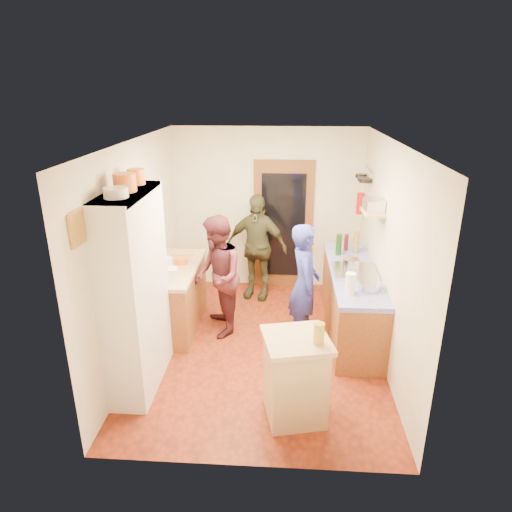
# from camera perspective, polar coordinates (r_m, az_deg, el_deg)

# --- Properties ---
(floor) EXTENTS (3.00, 4.00, 0.02)m
(floor) POSITION_cam_1_polar(r_m,az_deg,el_deg) (6.05, 0.59, -11.25)
(floor) COLOR maroon
(floor) RESTS_ON ground
(ceiling) EXTENTS (3.00, 4.00, 0.02)m
(ceiling) POSITION_cam_1_polar(r_m,az_deg,el_deg) (5.17, 0.70, 14.22)
(ceiling) COLOR silver
(ceiling) RESTS_ON ground
(wall_back) EXTENTS (3.00, 0.02, 2.60)m
(wall_back) POSITION_cam_1_polar(r_m,az_deg,el_deg) (7.39, 1.50, 5.84)
(wall_back) COLOR silver
(wall_back) RESTS_ON ground
(wall_front) EXTENTS (3.00, 0.02, 2.60)m
(wall_front) POSITION_cam_1_polar(r_m,az_deg,el_deg) (3.66, -1.12, -10.44)
(wall_front) COLOR silver
(wall_front) RESTS_ON ground
(wall_left) EXTENTS (0.02, 4.00, 2.60)m
(wall_left) POSITION_cam_1_polar(r_m,az_deg,el_deg) (5.75, -14.55, 0.79)
(wall_left) COLOR silver
(wall_left) RESTS_ON ground
(wall_right) EXTENTS (0.02, 4.00, 2.60)m
(wall_right) POSITION_cam_1_polar(r_m,az_deg,el_deg) (5.61, 16.24, 0.10)
(wall_right) COLOR silver
(wall_right) RESTS_ON ground
(door_frame) EXTENTS (0.95, 0.06, 2.10)m
(door_frame) POSITION_cam_1_polar(r_m,az_deg,el_deg) (7.42, 3.41, 3.86)
(door_frame) COLOR brown
(door_frame) RESTS_ON ground
(door_glass) EXTENTS (0.70, 0.02, 1.70)m
(door_glass) POSITION_cam_1_polar(r_m,az_deg,el_deg) (7.38, 3.40, 3.78)
(door_glass) COLOR black
(door_glass) RESTS_ON door_frame
(hutch_body) EXTENTS (0.40, 1.20, 2.20)m
(hutch_body) POSITION_cam_1_polar(r_m,az_deg,el_deg) (5.06, -14.79, -4.46)
(hutch_body) COLOR silver
(hutch_body) RESTS_ON ground
(hutch_top_shelf) EXTENTS (0.40, 1.14, 0.04)m
(hutch_top_shelf) POSITION_cam_1_polar(r_m,az_deg,el_deg) (4.72, -15.98, 7.51)
(hutch_top_shelf) COLOR silver
(hutch_top_shelf) RESTS_ON hutch_body
(plate_stack) EXTENTS (0.23, 0.23, 0.10)m
(plate_stack) POSITION_cam_1_polar(r_m,az_deg,el_deg) (4.47, -17.12, 7.59)
(plate_stack) COLOR white
(plate_stack) RESTS_ON hutch_top_shelf
(orange_pot_a) EXTENTS (0.22, 0.22, 0.18)m
(orange_pot_a) POSITION_cam_1_polar(r_m,az_deg,el_deg) (4.70, -16.09, 8.82)
(orange_pot_a) COLOR orange
(orange_pot_a) RESTS_ON hutch_top_shelf
(orange_pot_b) EXTENTS (0.18, 0.18, 0.16)m
(orange_pot_b) POSITION_cam_1_polar(r_m,az_deg,el_deg) (5.03, -14.77, 9.58)
(orange_pot_b) COLOR orange
(orange_pot_b) RESTS_ON hutch_top_shelf
(left_counter_base) EXTENTS (0.60, 1.40, 0.85)m
(left_counter_base) POSITION_cam_1_polar(r_m,az_deg,el_deg) (6.40, -10.00, -5.27)
(left_counter_base) COLOR #96532A
(left_counter_base) RESTS_ON ground
(left_counter_top) EXTENTS (0.64, 1.44, 0.05)m
(left_counter_top) POSITION_cam_1_polar(r_m,az_deg,el_deg) (6.22, -10.25, -1.54)
(left_counter_top) COLOR tan
(left_counter_top) RESTS_ON left_counter_base
(toaster) EXTENTS (0.27, 0.22, 0.17)m
(toaster) POSITION_cam_1_polar(r_m,az_deg,el_deg) (5.72, -10.98, -2.39)
(toaster) COLOR white
(toaster) RESTS_ON left_counter_top
(kettle) EXTENTS (0.20, 0.20, 0.20)m
(kettle) POSITION_cam_1_polar(r_m,az_deg,el_deg) (6.01, -11.23, -1.14)
(kettle) COLOR white
(kettle) RESTS_ON left_counter_top
(orange_bowl) EXTENTS (0.21, 0.21, 0.08)m
(orange_bowl) POSITION_cam_1_polar(r_m,az_deg,el_deg) (6.29, -9.31, -0.56)
(orange_bowl) COLOR orange
(orange_bowl) RESTS_ON left_counter_top
(chopping_board) EXTENTS (0.32, 0.25, 0.02)m
(chopping_board) POSITION_cam_1_polar(r_m,az_deg,el_deg) (6.67, -9.09, 0.42)
(chopping_board) COLOR tan
(chopping_board) RESTS_ON left_counter_top
(right_counter_base) EXTENTS (0.60, 2.20, 0.84)m
(right_counter_base) POSITION_cam_1_polar(r_m,az_deg,el_deg) (6.34, 11.80, -5.70)
(right_counter_base) COLOR #96532A
(right_counter_base) RESTS_ON ground
(right_counter_top) EXTENTS (0.62, 2.22, 0.06)m
(right_counter_top) POSITION_cam_1_polar(r_m,az_deg,el_deg) (6.16, 12.11, -1.95)
(right_counter_top) COLOR #1C1FB7
(right_counter_top) RESTS_ON right_counter_base
(hob) EXTENTS (0.55, 0.58, 0.04)m
(hob) POSITION_cam_1_polar(r_m,az_deg,el_deg) (6.06, 12.26, -1.85)
(hob) COLOR silver
(hob) RESTS_ON right_counter_top
(pot_on_hob) EXTENTS (0.21, 0.21, 0.13)m
(pot_on_hob) POSITION_cam_1_polar(r_m,az_deg,el_deg) (6.05, 11.81, -0.95)
(pot_on_hob) COLOR silver
(pot_on_hob) RESTS_ON hob
(bottle_a) EXTENTS (0.10, 0.10, 0.31)m
(bottle_a) POSITION_cam_1_polar(r_m,az_deg,el_deg) (6.59, 10.31, 1.41)
(bottle_a) COLOR #143F14
(bottle_a) RESTS_ON right_counter_top
(bottle_b) EXTENTS (0.07, 0.07, 0.25)m
(bottle_b) POSITION_cam_1_polar(r_m,az_deg,el_deg) (6.80, 11.20, 1.70)
(bottle_b) COLOR #591419
(bottle_b) RESTS_ON right_counter_top
(bottle_c) EXTENTS (0.10, 0.10, 0.31)m
(bottle_c) POSITION_cam_1_polar(r_m,az_deg,el_deg) (6.73, 12.41, 1.65)
(bottle_c) COLOR olive
(bottle_c) RESTS_ON right_counter_top
(paper_towel) EXTENTS (0.12, 0.12, 0.26)m
(paper_towel) POSITION_cam_1_polar(r_m,az_deg,el_deg) (5.40, 11.70, -3.41)
(paper_towel) COLOR white
(paper_towel) RESTS_ON right_counter_top
(mixing_bowl) EXTENTS (0.30, 0.30, 0.10)m
(mixing_bowl) POSITION_cam_1_polar(r_m,az_deg,el_deg) (5.59, 14.02, -3.62)
(mixing_bowl) COLOR silver
(mixing_bowl) RESTS_ON right_counter_top
(island_base) EXTENTS (0.66, 0.66, 0.86)m
(island_base) POSITION_cam_1_polar(r_m,az_deg,el_deg) (4.73, 4.92, -15.16)
(island_base) COLOR tan
(island_base) RESTS_ON ground
(island_top) EXTENTS (0.74, 0.74, 0.05)m
(island_top) POSITION_cam_1_polar(r_m,az_deg,el_deg) (4.48, 5.10, -10.43)
(island_top) COLOR tan
(island_top) RESTS_ON island_base
(cutting_board) EXTENTS (0.40, 0.35, 0.02)m
(cutting_board) POSITION_cam_1_polar(r_m,az_deg,el_deg) (4.50, 4.32, -10.06)
(cutting_board) COLOR white
(cutting_board) RESTS_ON island_top
(oil_jar) EXTENTS (0.12, 0.12, 0.21)m
(oil_jar) POSITION_cam_1_polar(r_m,az_deg,el_deg) (4.36, 7.87, -9.54)
(oil_jar) COLOR #AD9E2D
(oil_jar) RESTS_ON island_top
(pan_rail) EXTENTS (0.02, 0.65, 0.02)m
(pan_rail) POSITION_cam_1_polar(r_m,az_deg,el_deg) (6.86, 13.89, 10.50)
(pan_rail) COLOR silver
(pan_rail) RESTS_ON wall_right
(pan_hang_a) EXTENTS (0.18, 0.18, 0.05)m
(pan_hang_a) POSITION_cam_1_polar(r_m,az_deg,el_deg) (6.70, 13.52, 9.17)
(pan_hang_a) COLOR black
(pan_hang_a) RESTS_ON pan_rail
(pan_hang_b) EXTENTS (0.16, 0.16, 0.05)m
(pan_hang_b) POSITION_cam_1_polar(r_m,az_deg,el_deg) (6.90, 13.25, 9.34)
(pan_hang_b) COLOR black
(pan_hang_b) RESTS_ON pan_rail
(pan_hang_c) EXTENTS (0.17, 0.17, 0.05)m
(pan_hang_c) POSITION_cam_1_polar(r_m,az_deg,el_deg) (7.09, 13.01, 9.74)
(pan_hang_c) COLOR black
(pan_hang_c) RESTS_ON pan_rail
(wall_shelf) EXTENTS (0.26, 0.42, 0.03)m
(wall_shelf) POSITION_cam_1_polar(r_m,az_deg,el_deg) (5.88, 14.42, 5.33)
(wall_shelf) COLOR tan
(wall_shelf) RESTS_ON wall_right
(radio) EXTENTS (0.23, 0.31, 0.15)m
(radio) POSITION_cam_1_polar(r_m,az_deg,el_deg) (5.86, 14.50, 6.17)
(radio) COLOR silver
(radio) RESTS_ON wall_shelf
(ext_bracket) EXTENTS (0.06, 0.10, 0.04)m
(ext_bracket) POSITION_cam_1_polar(r_m,az_deg,el_deg) (7.15, 13.33, 6.02)
(ext_bracket) COLOR black
(ext_bracket) RESTS_ON wall_right
(fire_extinguisher) EXTENTS (0.11, 0.11, 0.32)m
(fire_extinguisher) POSITION_cam_1_polar(r_m,az_deg,el_deg) (7.13, 12.88, 6.43)
(fire_extinguisher) COLOR red
(fire_extinguisher) RESTS_ON wall_right
(picture_frame) EXTENTS (0.03, 0.25, 0.30)m
(picture_frame) POSITION_cam_1_polar(r_m,az_deg,el_deg) (4.15, -21.49, 3.25)
(picture_frame) COLOR gold
(picture_frame) RESTS_ON wall_left
(person_hob) EXTENTS (0.43, 0.61, 1.61)m
(person_hob) POSITION_cam_1_polar(r_m,az_deg,el_deg) (5.82, 6.39, -3.69)
(person_hob) COLOR #283093
(person_hob) RESTS_ON ground
(person_left) EXTENTS (0.80, 0.93, 1.64)m
(person_left) POSITION_cam_1_polar(r_m,az_deg,el_deg) (6.07, -4.63, -2.41)
(person_left) COLOR #4C1F26
(person_left) RESTS_ON ground
(person_back) EXTENTS (1.05, 0.65, 1.66)m
(person_back) POSITION_cam_1_polar(r_m,az_deg,el_deg) (7.06, 0.13, 1.13)
(person_back) COLOR #373821
(person_back) RESTS_ON ground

